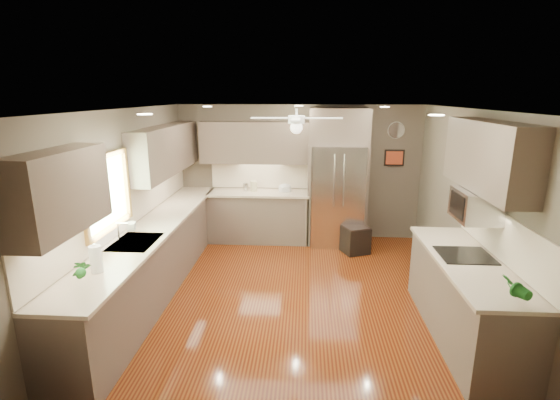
# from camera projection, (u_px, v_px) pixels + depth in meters

# --- Properties ---
(floor) EXTENTS (5.00, 5.00, 0.00)m
(floor) POSITION_uv_depth(u_px,v_px,m) (294.00, 297.00, 5.53)
(floor) COLOR #441509
(floor) RESTS_ON ground
(ceiling) EXTENTS (5.00, 5.00, 0.00)m
(ceiling) POSITION_uv_depth(u_px,v_px,m) (296.00, 109.00, 4.90)
(ceiling) COLOR white
(ceiling) RESTS_ON ground
(wall_back) EXTENTS (4.50, 0.00, 4.50)m
(wall_back) POSITION_uv_depth(u_px,v_px,m) (299.00, 173.00, 7.63)
(wall_back) COLOR brown
(wall_back) RESTS_ON ground
(wall_front) EXTENTS (4.50, 0.00, 4.50)m
(wall_front) POSITION_uv_depth(u_px,v_px,m) (285.00, 307.00, 2.80)
(wall_front) COLOR brown
(wall_front) RESTS_ON ground
(wall_left) EXTENTS (0.00, 5.00, 5.00)m
(wall_left) POSITION_uv_depth(u_px,v_px,m) (125.00, 206.00, 5.35)
(wall_left) COLOR brown
(wall_left) RESTS_ON ground
(wall_right) EXTENTS (0.00, 5.00, 5.00)m
(wall_right) POSITION_uv_depth(u_px,v_px,m) (474.00, 212.00, 5.08)
(wall_right) COLOR brown
(wall_right) RESTS_ON ground
(canister_b) EXTENTS (0.12, 0.12, 0.15)m
(canister_b) POSITION_uv_depth(u_px,v_px,m) (246.00, 187.00, 7.50)
(canister_b) COLOR silver
(canister_b) RESTS_ON back_run
(canister_c) EXTENTS (0.13, 0.13, 0.20)m
(canister_c) POSITION_uv_depth(u_px,v_px,m) (254.00, 186.00, 7.49)
(canister_c) COLOR #C3BB92
(canister_c) RESTS_ON back_run
(soap_bottle) EXTENTS (0.11, 0.11, 0.20)m
(soap_bottle) POSITION_uv_depth(u_px,v_px,m) (132.00, 225.00, 5.21)
(soap_bottle) COLOR white
(soap_bottle) RESTS_ON left_run
(potted_plant_left) EXTENTS (0.19, 0.17, 0.31)m
(potted_plant_left) POSITION_uv_depth(u_px,v_px,m) (79.00, 269.00, 3.78)
(potted_plant_left) COLOR #1A5E1D
(potted_plant_left) RESTS_ON left_run
(potted_plant_right) EXTENTS (0.20, 0.19, 0.30)m
(potted_plant_right) POSITION_uv_depth(u_px,v_px,m) (516.00, 288.00, 3.43)
(potted_plant_right) COLOR #1A5E1D
(potted_plant_right) RESTS_ON right_run
(bowl) EXTENTS (0.30, 0.30, 0.06)m
(bowl) POSITION_uv_depth(u_px,v_px,m) (285.00, 190.00, 7.43)
(bowl) COLOR #C3BB92
(bowl) RESTS_ON back_run
(left_run) EXTENTS (0.65, 4.70, 1.45)m
(left_run) POSITION_uv_depth(u_px,v_px,m) (155.00, 256.00, 5.67)
(left_run) COLOR brown
(left_run) RESTS_ON ground
(back_run) EXTENTS (1.85, 0.65, 1.45)m
(back_run) POSITION_uv_depth(u_px,v_px,m) (259.00, 215.00, 7.58)
(back_run) COLOR brown
(back_run) RESTS_ON ground
(uppers) EXTENTS (4.50, 4.70, 0.95)m
(uppers) POSITION_uv_depth(u_px,v_px,m) (245.00, 152.00, 5.79)
(uppers) COLOR brown
(uppers) RESTS_ON wall_left
(window) EXTENTS (0.05, 1.12, 0.92)m
(window) POSITION_uv_depth(u_px,v_px,m) (107.00, 193.00, 4.79)
(window) COLOR #BFF2B2
(window) RESTS_ON wall_left
(sink) EXTENTS (0.50, 0.70, 0.32)m
(sink) POSITION_uv_depth(u_px,v_px,m) (135.00, 244.00, 4.94)
(sink) COLOR silver
(sink) RESTS_ON left_run
(refrigerator) EXTENTS (1.06, 0.75, 2.45)m
(refrigerator) POSITION_uv_depth(u_px,v_px,m) (337.00, 180.00, 7.27)
(refrigerator) COLOR silver
(refrigerator) RESTS_ON ground
(right_run) EXTENTS (0.70, 2.20, 1.45)m
(right_run) POSITION_uv_depth(u_px,v_px,m) (465.00, 297.00, 4.52)
(right_run) COLOR brown
(right_run) RESTS_ON ground
(microwave) EXTENTS (0.43, 0.55, 0.34)m
(microwave) POSITION_uv_depth(u_px,v_px,m) (476.00, 205.00, 4.50)
(microwave) COLOR silver
(microwave) RESTS_ON wall_right
(ceiling_fan) EXTENTS (1.18, 1.18, 0.32)m
(ceiling_fan) POSITION_uv_depth(u_px,v_px,m) (296.00, 122.00, 5.23)
(ceiling_fan) COLOR white
(ceiling_fan) RESTS_ON ceiling
(recessed_lights) EXTENTS (2.84, 3.14, 0.01)m
(recessed_lights) POSITION_uv_depth(u_px,v_px,m) (294.00, 109.00, 5.29)
(recessed_lights) COLOR white
(recessed_lights) RESTS_ON ceiling
(wall_clock) EXTENTS (0.30, 0.03, 0.30)m
(wall_clock) POSITION_uv_depth(u_px,v_px,m) (396.00, 130.00, 7.30)
(wall_clock) COLOR white
(wall_clock) RESTS_ON wall_back
(framed_print) EXTENTS (0.36, 0.03, 0.30)m
(framed_print) POSITION_uv_depth(u_px,v_px,m) (394.00, 158.00, 7.42)
(framed_print) COLOR black
(framed_print) RESTS_ON wall_back
(stool) EXTENTS (0.54, 0.54, 0.48)m
(stool) POSITION_uv_depth(u_px,v_px,m) (355.00, 239.00, 7.04)
(stool) COLOR black
(stool) RESTS_ON ground
(paper_towel) EXTENTS (0.12, 0.12, 0.30)m
(paper_towel) POSITION_uv_depth(u_px,v_px,m) (96.00, 259.00, 4.05)
(paper_towel) COLOR white
(paper_towel) RESTS_ON left_run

